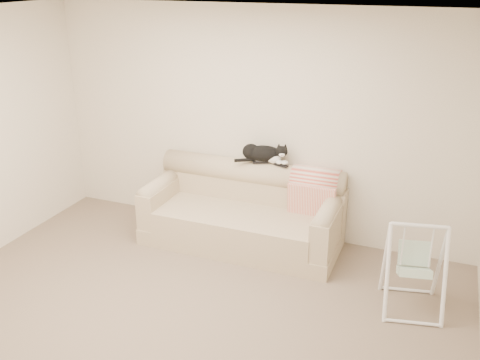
# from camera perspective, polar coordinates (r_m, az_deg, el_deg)

# --- Properties ---
(ground_plane) EXTENTS (5.00, 5.00, 0.00)m
(ground_plane) POSITION_cam_1_polar(r_m,az_deg,el_deg) (4.98, -6.46, -14.65)
(ground_plane) COLOR #735F4A
(ground_plane) RESTS_ON ground
(room_shell) EXTENTS (5.04, 4.04, 2.60)m
(room_shell) POSITION_cam_1_polar(r_m,az_deg,el_deg) (4.26, -7.32, 2.16)
(room_shell) COLOR beige
(room_shell) RESTS_ON ground
(sofa) EXTENTS (2.20, 0.93, 0.90)m
(sofa) POSITION_cam_1_polar(r_m,az_deg,el_deg) (6.07, 0.38, -3.56)
(sofa) COLOR tan
(sofa) RESTS_ON ground
(remote_a) EXTENTS (0.19, 0.11, 0.03)m
(remote_a) POSITION_cam_1_polar(r_m,az_deg,el_deg) (6.01, 2.21, 1.94)
(remote_a) COLOR black
(remote_a) RESTS_ON sofa
(remote_b) EXTENTS (0.18, 0.10, 0.02)m
(remote_b) POSITION_cam_1_polar(r_m,az_deg,el_deg) (5.93, 4.39, 1.60)
(remote_b) COLOR black
(remote_b) RESTS_ON sofa
(tuxedo_cat) EXTENTS (0.60, 0.32, 0.24)m
(tuxedo_cat) POSITION_cam_1_polar(r_m,az_deg,el_deg) (5.98, 2.53, 2.85)
(tuxedo_cat) COLOR black
(tuxedo_cat) RESTS_ON sofa
(throw_blanket) EXTENTS (0.52, 0.38, 0.58)m
(throw_blanket) POSITION_cam_1_polar(r_m,az_deg,el_deg) (5.91, 8.03, -0.52)
(throw_blanket) COLOR #D6503F
(throw_blanket) RESTS_ON sofa
(baby_swing) EXTENTS (0.63, 0.66, 0.87)m
(baby_swing) POSITION_cam_1_polar(r_m,az_deg,el_deg) (5.13, 18.08, -8.75)
(baby_swing) COLOR white
(baby_swing) RESTS_ON ground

